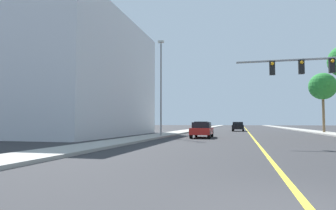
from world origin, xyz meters
name	(u,v)px	position (x,y,z in m)	size (l,w,h in m)	color
ground	(248,131)	(0.00, 42.00, 0.00)	(192.00, 192.00, 0.00)	#2D2D30
sidewalk_left	(190,130)	(-9.00, 42.00, 0.07)	(2.50, 168.00, 0.15)	#9E9B93
sidewalk_right	(312,131)	(9.00, 42.00, 0.07)	(2.50, 168.00, 0.15)	#9E9B93
lane_marking_center	(248,131)	(0.00, 42.00, 0.00)	(0.16, 144.00, 0.01)	yellow
building_left_near	(60,79)	(-20.15, 23.36, 6.14)	(15.82, 19.70, 12.28)	silver
street_lamp	(161,83)	(-8.25, 21.68, 5.05)	(0.56, 0.28, 8.95)	gray
palm_far	(323,87)	(9.15, 36.06, 5.92)	(3.38, 3.38, 7.51)	brown
car_gray	(201,127)	(-6.06, 33.99, 0.76)	(1.99, 3.84, 1.48)	slate
car_red	(202,130)	(-4.44, 21.76, 0.73)	(1.80, 4.40, 1.39)	red
car_black	(238,126)	(-1.44, 42.66, 0.76)	(1.85, 3.99, 1.45)	black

